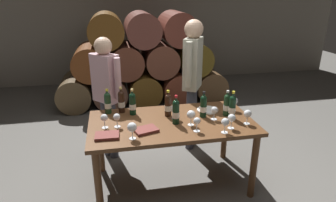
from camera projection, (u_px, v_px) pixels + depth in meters
name	position (u px, v px, depth m)	size (l,w,h in m)	color
ground_plane	(171.00, 182.00, 3.28)	(14.00, 14.00, 0.00)	#66635E
cellar_back_wall	(134.00, 20.00, 6.63)	(10.00, 0.24, 2.80)	gray
barrel_stack	(143.00, 64.00, 5.39)	(3.12, 0.90, 1.69)	brown
dining_table	(172.00, 129.00, 3.04)	(1.70, 0.90, 0.76)	brown
wine_bottle_0	(108.00, 103.00, 3.17)	(0.07, 0.07, 0.28)	#19381E
wine_bottle_1	(168.00, 105.00, 3.10)	(0.07, 0.07, 0.29)	black
wine_bottle_2	(227.00, 105.00, 3.11)	(0.07, 0.07, 0.28)	#19381E
wine_bottle_3	(133.00, 103.00, 3.13)	(0.07, 0.07, 0.29)	black
wine_bottle_4	(176.00, 112.00, 2.91)	(0.07, 0.07, 0.30)	black
wine_bottle_5	(203.00, 106.00, 3.07)	(0.07, 0.07, 0.29)	black
wine_bottle_6	(232.00, 107.00, 3.03)	(0.07, 0.07, 0.31)	black
wine_bottle_7	(121.00, 101.00, 3.19)	(0.07, 0.07, 0.30)	black
wine_glass_0	(191.00, 115.00, 2.88)	(0.09, 0.09, 0.16)	white
wine_glass_1	(234.00, 101.00, 3.24)	(0.09, 0.09, 0.16)	white
wine_glass_2	(117.00, 118.00, 2.85)	(0.07, 0.07, 0.14)	white
wine_glass_3	(175.00, 109.00, 3.02)	(0.09, 0.09, 0.16)	white
wine_glass_4	(132.00, 128.00, 2.61)	(0.09, 0.09, 0.16)	white
wine_glass_5	(232.00, 118.00, 2.81)	(0.08, 0.08, 0.15)	white
wine_glass_6	(197.00, 122.00, 2.76)	(0.07, 0.07, 0.14)	white
wine_glass_7	(104.00, 118.00, 2.83)	(0.07, 0.07, 0.15)	white
wine_glass_8	(214.00, 110.00, 3.01)	(0.07, 0.07, 0.15)	white
wine_glass_9	(225.00, 123.00, 2.73)	(0.08, 0.08, 0.15)	white
wine_glass_10	(248.00, 114.00, 2.91)	(0.08, 0.08, 0.15)	white
tasting_notebook	(146.00, 130.00, 2.79)	(0.22, 0.16, 0.03)	brown
leather_ledger	(107.00, 136.00, 2.68)	(0.22, 0.16, 0.03)	brown
serving_plate	(208.00, 110.00, 3.28)	(0.24, 0.24, 0.01)	white
sommelier_presenting	(192.00, 74.00, 3.67)	(0.31, 0.44, 1.72)	#383842
taster_seated_left	(106.00, 89.00, 3.49)	(0.36, 0.39, 1.54)	#383842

